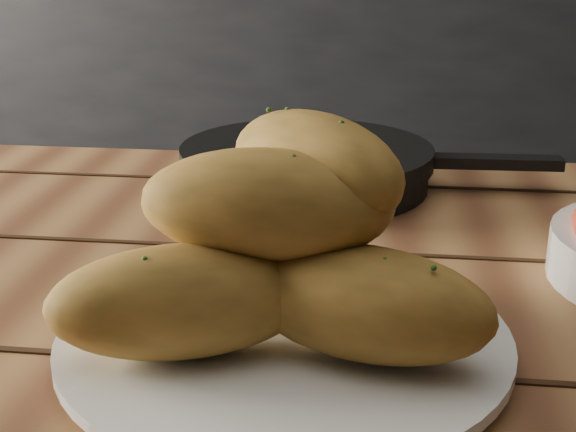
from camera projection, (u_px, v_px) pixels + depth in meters
The scene contains 5 objects.
counter at pixel (296, 114), 2.63m from camera, with size 2.80×0.60×0.90m, color black.
table at pixel (264, 414), 0.64m from camera, with size 1.46×0.84×0.75m.
plate at pixel (284, 341), 0.53m from camera, with size 0.30×0.30×0.02m.
bread_rolls at pixel (282, 245), 0.51m from camera, with size 0.29×0.24×0.14m.
skillet at pixel (308, 165), 0.87m from camera, with size 0.41×0.27×0.05m.
Camera 1 is at (0.29, -0.88, 1.01)m, focal length 50.00 mm.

